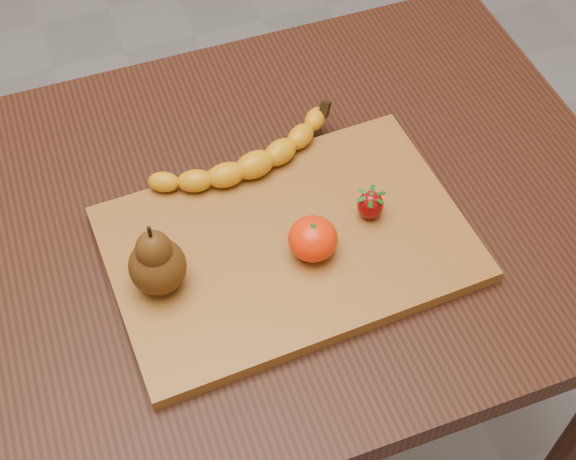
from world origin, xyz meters
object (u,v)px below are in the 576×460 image
object	(u,v)px
cutting_board	(288,244)
pear	(155,257)
table	(260,258)
mandarin	(313,239)

from	to	relation	value
cutting_board	pear	distance (m)	0.18
table	mandarin	size ratio (longest dim) A/B	16.13
table	cutting_board	world-z (taller)	cutting_board
mandarin	cutting_board	bearing A→B (deg)	128.95
cutting_board	mandarin	distance (m)	0.05
cutting_board	pear	world-z (taller)	pear
pear	mandarin	xyz separation A→B (m)	(0.19, -0.02, -0.03)
cutting_board	pear	bearing A→B (deg)	-179.98
pear	mandarin	bearing A→B (deg)	-6.11
table	mandarin	world-z (taller)	mandarin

